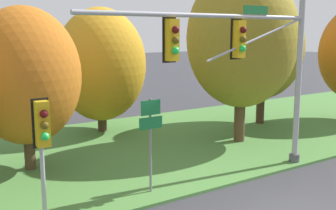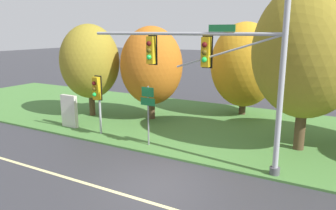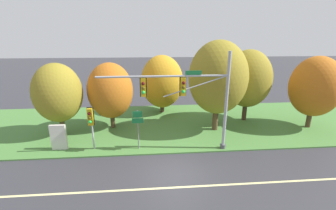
{
  "view_description": "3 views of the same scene",
  "coord_description": "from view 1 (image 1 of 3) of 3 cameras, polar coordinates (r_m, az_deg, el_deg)",
  "views": [
    {
      "loc": [
        -8.91,
        -7.37,
        5.06
      ],
      "look_at": [
        -1.22,
        4.13,
        2.64
      ],
      "focal_mm": 45.0,
      "sensor_mm": 36.0,
      "label": 1
    },
    {
      "loc": [
        6.07,
        -9.65,
        5.68
      ],
      "look_at": [
        -1.02,
        2.96,
        2.37
      ],
      "focal_mm": 35.0,
      "sensor_mm": 36.0,
      "label": 2
    },
    {
      "loc": [
        -1.47,
        -11.72,
        8.06
      ],
      "look_at": [
        -0.12,
        4.33,
        3.12
      ],
      "focal_mm": 24.0,
      "sensor_mm": 36.0,
      "label": 3
    }
  ],
  "objects": [
    {
      "name": "tree_tall_centre",
      "position": [
        23.16,
        12.69,
        7.57
      ],
      "size": [
        4.36,
        4.36,
        6.84
      ],
      "color": "#423021",
      "rests_on": "grass_verge"
    },
    {
      "name": "traffic_signal_mast",
      "position": [
        14.55,
        11.21,
        6.75
      ],
      "size": [
        8.99,
        0.49,
        7.05
      ],
      "color": "#9EA0A5",
      "rests_on": "grass_verge"
    },
    {
      "name": "pedestrian_signal_near_kerb",
      "position": [
        11.61,
        -16.64,
        -3.45
      ],
      "size": [
        0.46,
        0.55,
        3.23
      ],
      "color": "#9EA0A5",
      "rests_on": "grass_verge"
    },
    {
      "name": "grass_verge",
      "position": [
        18.67,
        -3.94,
        -5.65
      ],
      "size": [
        48.0,
        11.5,
        0.1
      ],
      "primitive_type": "cube",
      "color": "#477A38",
      "rests_on": "ground"
    },
    {
      "name": "tree_left_of_mast",
      "position": [
        15.69,
        -18.77,
        3.72
      ],
      "size": [
        3.91,
        3.91,
        5.86
      ],
      "color": "#4C3823",
      "rests_on": "grass_verge"
    },
    {
      "name": "route_sign_post",
      "position": [
        12.93,
        -2.37,
        -3.49
      ],
      "size": [
        0.81,
        0.08,
        2.96
      ],
      "color": "slate",
      "rests_on": "grass_verge"
    },
    {
      "name": "tree_mid_verge",
      "position": [
        19.06,
        9.98,
        8.84
      ],
      "size": [
        4.91,
        4.91,
        7.73
      ],
      "color": "#4C3823",
      "rests_on": "grass_verge"
    },
    {
      "name": "tree_behind_signpost",
      "position": [
        21.07,
        -9.1,
        5.42
      ],
      "size": [
        4.46,
        4.46,
        6.14
      ],
      "color": "#423021",
      "rests_on": "grass_verge"
    }
  ]
}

